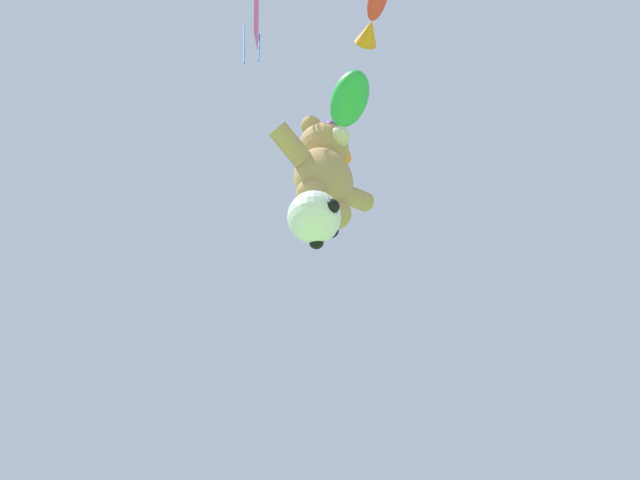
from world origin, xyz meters
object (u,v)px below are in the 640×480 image
object	(u,v)px
teddy_bear_kite	(324,169)
fish_kite_crimson	(373,16)
fish_kite_violet	(322,163)
diamond_kite	(256,20)
fish_kite_emerald	(342,120)
soccer_ball_kite	(315,218)

from	to	relation	value
teddy_bear_kite	fish_kite_crimson	distance (m)	4.43
fish_kite_crimson	fish_kite_violet	bearing A→B (deg)	62.26
fish_kite_violet	diamond_kite	world-z (taller)	diamond_kite
teddy_bear_kite	fish_kite_crimson	bearing A→B (deg)	-88.84
fish_kite_emerald	soccer_ball_kite	bearing A→B (deg)	-159.28
fish_kite_violet	fish_kite_emerald	world-z (taller)	fish_kite_violet
fish_kite_emerald	fish_kite_crimson	distance (m)	2.33
soccer_ball_kite	fish_kite_violet	distance (m)	5.78
fish_kite_emerald	diamond_kite	size ratio (longest dim) A/B	0.71
fish_kite_emerald	teddy_bear_kite	bearing A→B (deg)	-158.03
teddy_bear_kite	diamond_kite	bearing A→B (deg)	170.04
teddy_bear_kite	fish_kite_crimson	size ratio (longest dim) A/B	1.61
fish_kite_crimson	fish_kite_emerald	bearing A→B (deg)	61.74
fish_kite_violet	fish_kite_crimson	world-z (taller)	fish_kite_crimson
teddy_bear_kite	soccer_ball_kite	world-z (taller)	teddy_bear_kite
fish_kite_crimson	diamond_kite	distance (m)	2.53
teddy_bear_kite	fish_kite_violet	distance (m)	4.22
teddy_bear_kite	fish_kite_emerald	size ratio (longest dim) A/B	1.04
fish_kite_emerald	diamond_kite	bearing A→B (deg)	-177.58
diamond_kite	teddy_bear_kite	bearing A→B (deg)	-9.96
fish_kite_violet	fish_kite_crimson	bearing A→B (deg)	-117.74
fish_kite_emerald	fish_kite_crimson	xyz separation A→B (m)	(-1.02, -1.90, 0.87)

